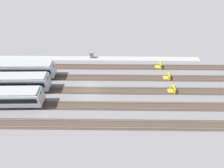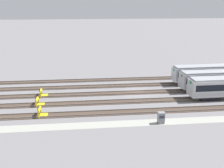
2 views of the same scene
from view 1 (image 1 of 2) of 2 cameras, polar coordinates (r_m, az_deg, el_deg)
The scene contains 13 objects.
ground_plane at distance 36.30m, azimuth -7.17°, elevation -2.10°, with size 400.00×400.00×0.00m, color slate.
service_walkway at distance 46.02m, azimuth -5.52°, elevation 8.35°, with size 54.00×2.00×0.01m, color #9E9E93.
rail_track_nearest at distance 42.84m, azimuth -5.96°, elevation 5.66°, with size 90.00×2.23×0.21m.
rail_track_near_inner at distance 39.46m, azimuth -6.52°, elevation 2.13°, with size 90.00×2.24×0.21m.
rail_track_middle at distance 36.27m, azimuth -7.18°, elevation -2.05°, with size 90.00×2.24×0.21m.
rail_track_far_inner at distance 33.31m, azimuth -7.96°, elevation -7.00°, with size 90.00×2.23×0.21m.
rail_track_farthest at distance 30.65m, azimuth -8.91°, elevation -12.86°, with size 90.00×2.23×0.21m.
subway_car_front_row_leftmost at distance 41.05m, azimuth -31.92°, elevation 0.52°, with size 18.05×3.20×3.70m.
subway_car_front_row_left_inner at distance 43.92m, azimuth -29.62°, elevation 4.11°, with size 18.04×3.09×3.70m.
bumper_stop_nearest_track at distance 43.68m, azimuth 15.12°, elevation 5.86°, with size 1.35×2.00×1.22m.
bumper_stop_near_inner_track at distance 40.68m, azimuth 17.66°, elevation 2.39°, with size 1.36×2.01×1.22m.
bumper_stop_middle_track at distance 37.58m, azimuth 19.11°, elevation -1.64°, with size 1.37×2.01×1.22m.
electrical_cabinet at distance 46.01m, azimuth -6.67°, elevation 9.41°, with size 0.90×0.73×1.60m.
Camera 1 is at (-4.84, 26.39, 24.44)m, focal length 28.00 mm.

